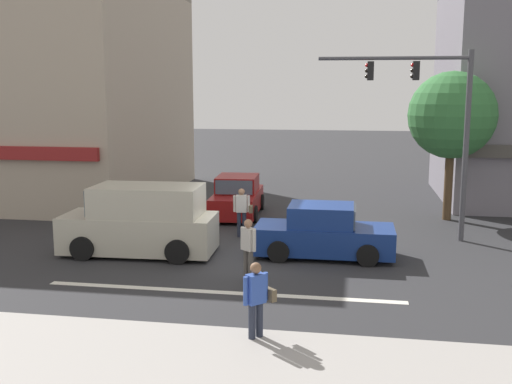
# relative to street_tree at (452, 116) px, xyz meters

# --- Properties ---
(ground_plane) EXTENTS (120.00, 120.00, 0.00)m
(ground_plane) POSITION_rel_street_tree_xyz_m (-6.70, -6.28, -4.00)
(ground_plane) COLOR #2B2B2D
(lane_marking_stripe) EXTENTS (9.00, 0.24, 0.01)m
(lane_marking_stripe) POSITION_rel_street_tree_xyz_m (-6.70, -9.78, -3.99)
(lane_marking_stripe) COLOR silver
(lane_marking_stripe) RESTS_ON ground
(building_left_block) EXTENTS (13.69, 11.97, 9.88)m
(building_left_block) POSITION_rel_street_tree_xyz_m (-19.39, 3.07, 0.94)
(building_left_block) COLOR tan
(building_left_block) RESTS_ON ground
(street_tree) EXTENTS (3.28, 3.28, 5.66)m
(street_tree) POSITION_rel_street_tree_xyz_m (0.00, 0.00, 0.00)
(street_tree) COLOR #4C3823
(street_tree) RESTS_ON ground
(utility_pole_near_left) EXTENTS (1.40, 0.22, 8.78)m
(utility_pole_near_left) POSITION_rel_street_tree_xyz_m (-14.05, -0.53, 0.55)
(utility_pole_near_left) COLOR brown
(utility_pole_near_left) RESTS_ON ground
(traffic_light_mast) EXTENTS (4.89, 0.34, 6.20)m
(traffic_light_mast) POSITION_rel_street_tree_xyz_m (-0.99, -3.41, 0.18)
(traffic_light_mast) COLOR #47474C
(traffic_light_mast) RESTS_ON ground
(sedan_crossing_leftbound) EXTENTS (2.06, 4.19, 1.58)m
(sedan_crossing_leftbound) POSITION_rel_street_tree_xyz_m (-8.16, -0.51, -3.29)
(sedan_crossing_leftbound) COLOR maroon
(sedan_crossing_leftbound) RESTS_ON ground
(sedan_parked_curbside) EXTENTS (4.11, 1.90, 1.58)m
(sedan_parked_curbside) POSITION_rel_street_tree_xyz_m (-4.40, -6.08, -3.29)
(sedan_parked_curbside) COLOR navy
(sedan_parked_curbside) RESTS_ON ground
(van_approaching_near) EXTENTS (4.67, 2.19, 2.11)m
(van_approaching_near) POSITION_rel_street_tree_xyz_m (-9.85, -6.71, -2.99)
(van_approaching_near) COLOR #B7B29E
(van_approaching_near) RESTS_ON ground
(pedestrian_foreground_with_bag) EXTENTS (0.60, 0.56, 1.67)m
(pedestrian_foreground_with_bag) POSITION_rel_street_tree_xyz_m (-5.32, -12.68, -3.04)
(pedestrian_foreground_with_bag) COLOR #232838
(pedestrian_foreground_with_bag) RESTS_ON ground
(pedestrian_mid_crossing) EXTENTS (0.45, 0.40, 1.67)m
(pedestrian_mid_crossing) POSITION_rel_street_tree_xyz_m (-6.18, -8.86, -3.05)
(pedestrian_mid_crossing) COLOR #4C4742
(pedestrian_mid_crossing) RESTS_ON ground
(pedestrian_far_side) EXTENTS (0.68, 0.29, 1.67)m
(pedestrian_far_side) POSITION_rel_street_tree_xyz_m (-7.27, -4.07, -3.04)
(pedestrian_far_side) COLOR #232838
(pedestrian_far_side) RESTS_ON ground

